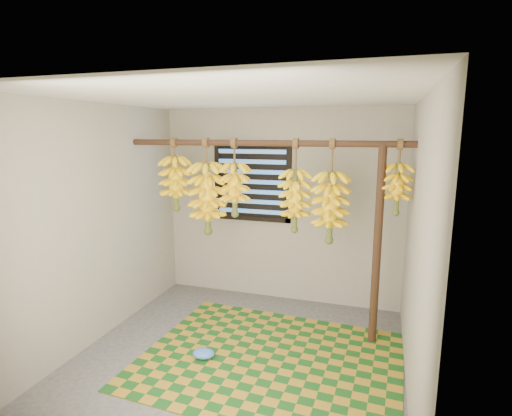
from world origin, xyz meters
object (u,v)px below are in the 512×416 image
at_px(support_post, 377,247).
at_px(banana_bunch_f, 397,189).
at_px(plastic_bag, 204,354).
at_px(banana_bunch_c, 235,190).
at_px(banana_bunch_e, 330,207).
at_px(banana_bunch_b, 207,198).
at_px(banana_bunch_d, 295,201).
at_px(banana_bunch_a, 176,183).
at_px(woven_mat, 270,359).

distance_m(support_post, banana_bunch_f, 0.61).
distance_m(plastic_bag, banana_bunch_c, 1.67).
distance_m(support_post, banana_bunch_e, 0.60).
bearing_deg(plastic_bag, banana_bunch_c, 88.92).
distance_m(plastic_bag, banana_bunch_f, 2.40).
bearing_deg(banana_bunch_c, support_post, 0.00).
bearing_deg(plastic_bag, banana_bunch_e, 38.57).
xyz_separation_m(banana_bunch_b, banana_bunch_d, (0.98, 0.00, 0.03)).
bearing_deg(banana_bunch_c, banana_bunch_a, -180.00).
bearing_deg(woven_mat, banana_bunch_b, 144.32).
distance_m(banana_bunch_a, banana_bunch_b, 0.41).
distance_m(banana_bunch_e, banana_bunch_f, 0.66).
relative_size(support_post, banana_bunch_e, 1.93).
relative_size(support_post, banana_bunch_d, 2.10).
relative_size(support_post, banana_bunch_c, 2.41).
relative_size(banana_bunch_b, banana_bunch_e, 1.01).
distance_m(plastic_bag, banana_bunch_e, 1.87).
relative_size(support_post, woven_mat, 0.85).
xyz_separation_m(woven_mat, banana_bunch_e, (0.43, 0.65, 1.37)).
relative_size(banana_bunch_a, banana_bunch_e, 0.77).
xyz_separation_m(banana_bunch_e, banana_bunch_f, (0.62, 0.00, 0.22)).
bearing_deg(banana_bunch_e, banana_bunch_c, 180.00).
height_order(support_post, banana_bunch_a, banana_bunch_a).
bearing_deg(banana_bunch_e, banana_bunch_b, 180.00).
xyz_separation_m(support_post, banana_bunch_d, (-0.83, 0.00, 0.42)).
height_order(plastic_bag, banana_bunch_e, banana_bunch_e).
distance_m(banana_bunch_d, banana_bunch_e, 0.36).
xyz_separation_m(woven_mat, banana_bunch_a, (-1.29, 0.65, 1.54)).
height_order(banana_bunch_d, banana_bunch_e, same).
height_order(support_post, banana_bunch_e, banana_bunch_e).
height_order(banana_bunch_a, banana_bunch_b, same).
bearing_deg(banana_bunch_d, banana_bunch_e, 0.00).
distance_m(banana_bunch_b, banana_bunch_e, 1.34).
distance_m(support_post, banana_bunch_c, 1.57).
distance_m(banana_bunch_a, banana_bunch_d, 1.37).
bearing_deg(plastic_bag, banana_bunch_a, 129.91).
distance_m(woven_mat, banana_bunch_c, 1.74).
xyz_separation_m(plastic_bag, banana_bunch_a, (-0.69, 0.82, 1.49)).
relative_size(plastic_bag, banana_bunch_e, 0.20).
distance_m(support_post, plastic_bag, 1.96).
bearing_deg(banana_bunch_c, woven_mat, -48.03).
distance_m(banana_bunch_b, banana_bunch_c, 0.34).
bearing_deg(banana_bunch_b, woven_mat, -35.68).
distance_m(banana_bunch_d, banana_bunch_f, 0.99).
distance_m(support_post, banana_bunch_d, 0.93).
height_order(banana_bunch_a, banana_bunch_f, same).
distance_m(banana_bunch_b, banana_bunch_d, 0.98).
bearing_deg(support_post, banana_bunch_c, 180.00).
height_order(woven_mat, banana_bunch_d, banana_bunch_d).
bearing_deg(banana_bunch_b, banana_bunch_e, 0.00).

